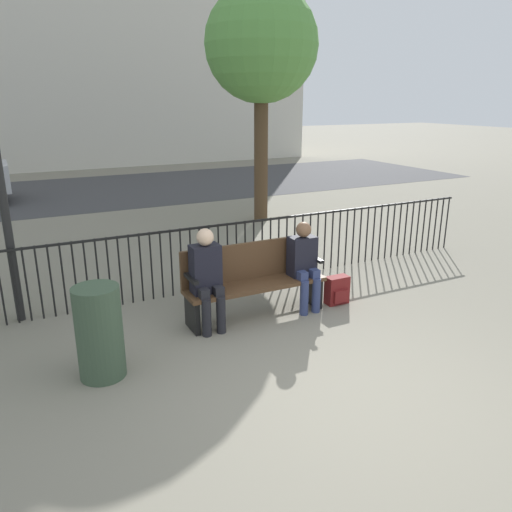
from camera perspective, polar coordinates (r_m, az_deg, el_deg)
The scene contains 9 objects.
ground_plane at distance 4.90m, azimuth 10.76°, elevation -15.28°, with size 80.00×80.00×0.00m, color gray.
park_bench at distance 6.23m, azimuth -0.33°, elevation -2.47°, with size 1.81×0.45×0.92m.
seated_person_0 at distance 5.80m, azimuth -5.61°, elevation -2.13°, with size 0.34×0.39×1.22m.
seated_person_1 at distance 6.38m, azimuth 5.51°, elevation -0.64°, with size 0.34×0.39×1.16m.
backpack at distance 6.75m, azimuth 9.27°, elevation -3.90°, with size 0.31×0.20×0.38m.
fence_railing at distance 7.12m, azimuth -4.27°, elevation 0.62°, with size 9.01×0.03×0.95m.
tree_0 at distance 11.08m, azimuth 0.61°, elevation 22.83°, with size 2.35×2.35×4.86m.
street_surface at distance 15.64m, azimuth -16.98°, elevation 7.18°, with size 24.00×6.00×0.01m.
trash_bin at distance 5.11m, azimuth -17.46°, elevation -8.33°, with size 0.45×0.45×0.94m.
Camera 1 is at (-2.61, -3.20, 2.63)m, focal length 35.00 mm.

